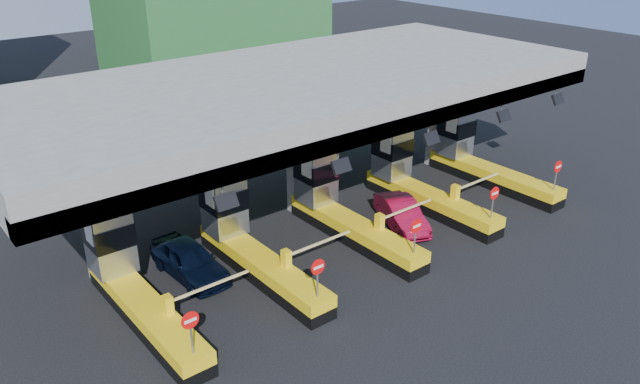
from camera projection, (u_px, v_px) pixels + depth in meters
ground at (340, 233)px, 28.97m from camera, size 120.00×120.00×0.00m
toll_canopy at (301, 91)px, 28.47m from camera, size 28.00×12.09×7.00m
toll_lane_far_left at (129, 277)px, 22.91m from camera, size 4.43×8.00×4.16m
toll_lane_left at (244, 236)px, 25.75m from camera, size 4.43×8.00×4.16m
toll_lane_center at (337, 204)px, 28.59m from camera, size 4.43×8.00×4.16m
toll_lane_right at (413, 177)px, 31.43m from camera, size 4.43×8.00×4.16m
toll_lane_far_right at (476, 155)px, 34.27m from camera, size 4.43×8.00×4.16m
van at (189, 260)px, 25.29m from camera, size 1.91×4.36×1.46m
red_car at (401, 214)px, 29.28m from camera, size 2.88×4.26×1.33m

